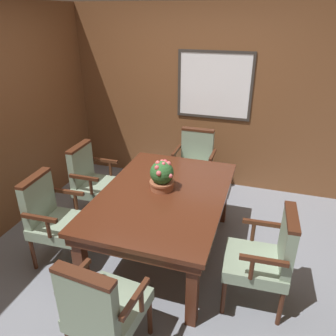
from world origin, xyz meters
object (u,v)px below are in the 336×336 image
at_px(chair_left_far, 93,180).
at_px(chair_left_near, 53,217).
at_px(chair_head_far, 194,162).
at_px(chair_head_near, 102,307).
at_px(potted_plant, 162,176).
at_px(chair_right_near, 266,256).
at_px(dining_table, 163,201).

bearing_deg(chair_left_far, chair_left_near, -178.84).
bearing_deg(chair_head_far, chair_left_near, -121.34).
bearing_deg(chair_head_near, chair_left_near, -34.79).
bearing_deg(potted_plant, chair_left_near, -153.13).
bearing_deg(chair_right_near, potted_plant, -116.00).
xyz_separation_m(dining_table, potted_plant, (-0.04, 0.07, 0.24)).
distance_m(chair_right_near, potted_plant, 1.20).
relative_size(dining_table, chair_head_far, 1.87).
relative_size(chair_left_near, chair_right_near, 1.00).
xyz_separation_m(chair_left_near, potted_plant, (0.96, 0.49, 0.37)).
height_order(chair_head_near, chair_right_near, same).
distance_m(chair_left_near, chair_left_far, 0.82).
bearing_deg(chair_head_near, dining_table, -85.57).
height_order(dining_table, chair_right_near, chair_right_near).
xyz_separation_m(chair_left_near, chair_head_near, (0.98, -0.83, 0.00)).
bearing_deg(chair_head_far, potted_plant, -92.67).
distance_m(chair_head_near, potted_plant, 1.37).
xyz_separation_m(chair_left_far, chair_head_near, (1.00, -1.65, 0.00)).
distance_m(chair_left_near, chair_head_far, 1.96).
height_order(chair_left_far, potted_plant, potted_plant).
height_order(chair_head_far, chair_head_near, same).
bearing_deg(chair_left_far, chair_head_near, -149.07).
bearing_deg(chair_head_near, chair_right_near, -134.40).
distance_m(dining_table, chair_right_near, 1.09).
height_order(chair_left_far, chair_head_near, same).
bearing_deg(chair_left_near, chair_head_near, -132.64).
xyz_separation_m(dining_table, chair_head_near, (-0.03, -1.25, -0.13)).
xyz_separation_m(chair_left_far, potted_plant, (0.98, -0.33, 0.37)).
relative_size(chair_left_near, chair_head_far, 1.00).
distance_m(chair_head_far, potted_plant, 1.24).
xyz_separation_m(chair_head_near, potted_plant, (-0.01, 1.32, 0.37)).
height_order(chair_left_near, chair_head_far, same).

